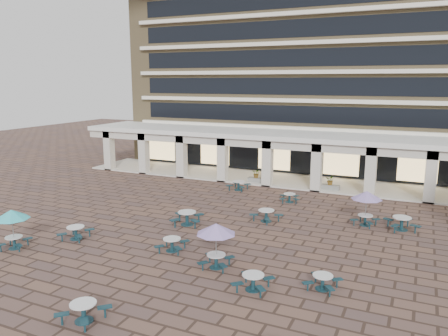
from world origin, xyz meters
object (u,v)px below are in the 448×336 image
at_px(picnic_table_0, 76,232).
at_px(planter_left, 256,177).
at_px(picnic_table_1, 83,310).
at_px(planter_right, 330,184).
at_px(picnic_table_2, 323,281).

height_order(picnic_table_0, planter_left, planter_left).
relative_size(picnic_table_1, planter_left, 1.13).
bearing_deg(picnic_table_0, planter_right, 47.20).
relative_size(picnic_table_0, picnic_table_1, 1.10).
xyz_separation_m(picnic_table_0, picnic_table_1, (6.54, -6.61, 0.00)).
xyz_separation_m(picnic_table_2, planter_right, (-3.12, 17.58, 0.15)).
xyz_separation_m(picnic_table_2, planter_left, (-9.59, 17.58, 0.14)).
xyz_separation_m(picnic_table_1, planter_right, (4.53, 23.90, 0.10)).
relative_size(picnic_table_0, picnic_table_2, 1.15).
bearing_deg(picnic_table_0, picnic_table_1, -55.47).
xyz_separation_m(picnic_table_1, picnic_table_2, (7.65, 6.32, -0.05)).
bearing_deg(planter_right, picnic_table_2, -79.93).
relative_size(picnic_table_1, planter_right, 1.13).
distance_m(picnic_table_0, planter_right, 20.53).
relative_size(picnic_table_0, planter_left, 1.24).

